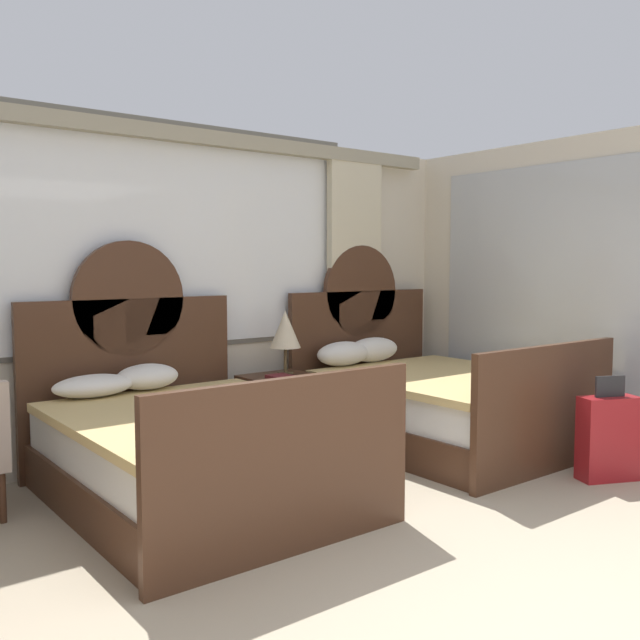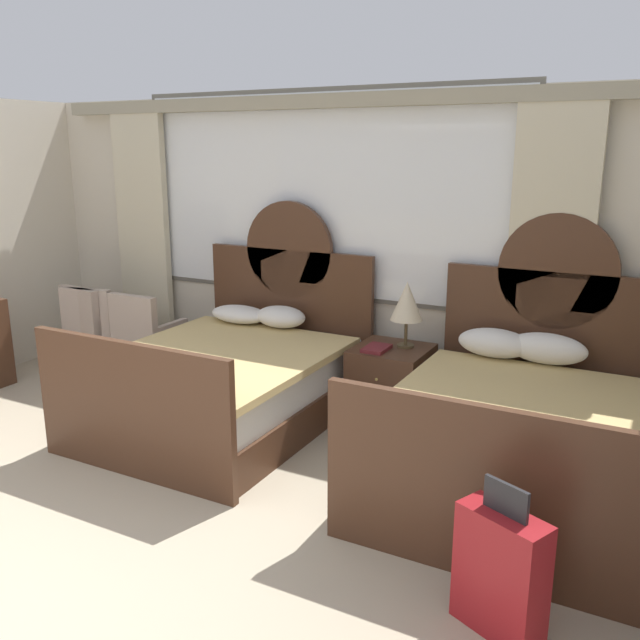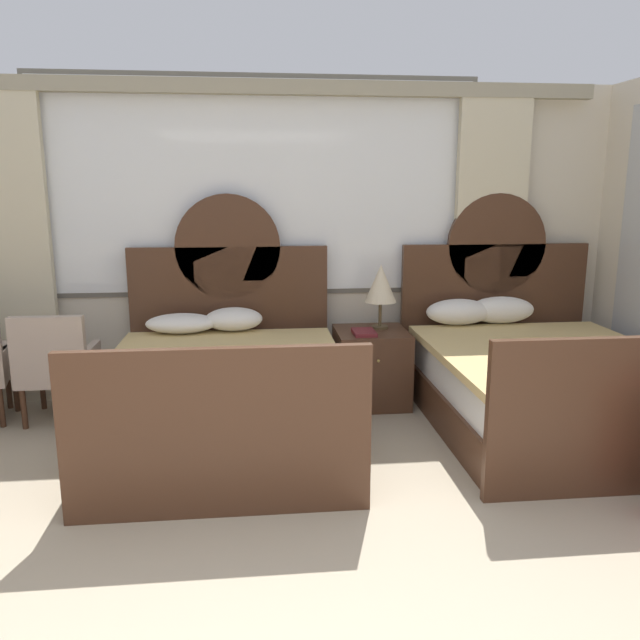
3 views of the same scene
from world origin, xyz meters
TOP-DOWN VIEW (x-y plane):
  - wall_back_window at (0.00, 3.90)m, footprint 6.27×0.22m
  - bed_near_window at (-0.27, 2.76)m, footprint 1.71×2.20m
  - bed_near_mirror at (2.11, 2.77)m, footprint 1.71×2.20m
  - nightstand_between_beds at (0.92, 3.41)m, footprint 0.60×0.62m
  - table_lamp_on_nightstand at (1.01, 3.50)m, footprint 0.27×0.27m
  - book_on_nightstand at (0.84, 3.29)m, footprint 0.18×0.26m
  - armchair_by_window_left at (-1.61, 3.25)m, footprint 0.54×0.54m
  - armchair_by_window_centre at (-2.26, 3.25)m, footprint 0.65×0.65m
  - armchair_by_window_right at (-2.29, 3.25)m, footprint 0.62×0.62m
  - suitcase_on_floor at (2.34, 1.28)m, footprint 0.47×0.35m

SIDE VIEW (x-z plane):
  - suitcase_on_floor at x=2.34m, z-range -0.07..0.70m
  - nightstand_between_beds at x=0.92m, z-range 0.00..0.64m
  - bed_near_window at x=-0.27m, z-range -0.51..1.25m
  - bed_near_mirror at x=2.11m, z-range -0.51..1.25m
  - armchair_by_window_left at x=-1.61m, z-range 0.03..0.91m
  - armchair_by_window_centre at x=-2.26m, z-range 0.03..0.91m
  - armchair_by_window_right at x=-2.29m, z-range 0.03..0.91m
  - book_on_nightstand at x=0.84m, z-range 0.64..0.67m
  - table_lamp_on_nightstand at x=1.01m, z-range 0.74..1.29m
  - wall_back_window at x=0.00m, z-range 0.09..2.83m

